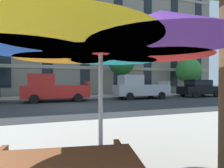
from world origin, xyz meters
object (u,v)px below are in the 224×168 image
street_tree_right (188,70)px  patio_umbrella (101,40)px  street_tree_middle (121,62)px  pickup_silver (139,88)px  sedan_black (199,88)px  pickup_red (54,89)px

street_tree_right → patio_umbrella: (-15.15, -15.76, -0.90)m
street_tree_middle → patio_umbrella: 16.87m
patio_umbrella → pickup_silver: bearing=61.3°
sedan_black → street_tree_right: (1.21, 3.06, 2.12)m
pickup_silver → street_tree_middle: bearing=102.6°
street_tree_middle → patio_umbrella: bearing=-112.0°
sedan_black → patio_umbrella: size_ratio=1.33×
street_tree_right → patio_umbrella: size_ratio=1.40×
pickup_red → street_tree_middle: street_tree_middle is taller
pickup_red → pickup_silver: same height
pickup_red → street_tree_right: (15.77, 3.06, 2.05)m
sedan_black → patio_umbrella: (-13.93, -12.70, 1.23)m
sedan_black → patio_umbrella: bearing=-137.7°
pickup_red → street_tree_right: street_tree_right is taller
pickup_silver → street_tree_middle: street_tree_middle is taller
sedan_black → street_tree_middle: (-7.63, 2.88, 2.70)m
street_tree_right → pickup_silver: bearing=-159.6°
street_tree_middle → street_tree_right: (8.85, 0.18, -0.58)m
pickup_silver → street_tree_right: (8.20, 3.06, 2.05)m
sedan_black → pickup_silver: bearing=180.0°
pickup_red → patio_umbrella: (0.62, -12.70, 1.15)m
sedan_black → patio_umbrella: patio_umbrella is taller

